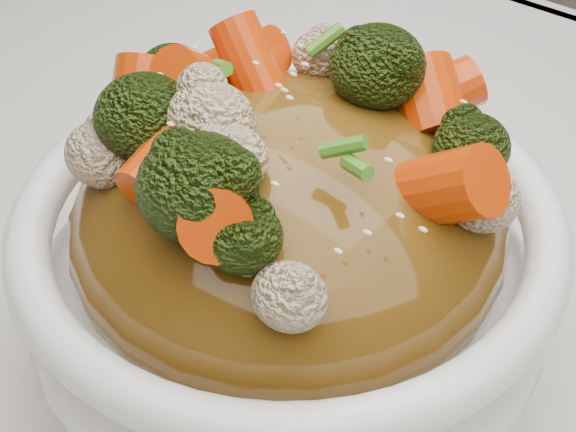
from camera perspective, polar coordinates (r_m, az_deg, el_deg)
The scene contains 8 objects.
tablecloth at distance 0.43m, azimuth 8.62°, elevation -11.71°, with size 1.20×0.80×0.04m, color silver.
bowl at distance 0.38m, azimuth 0.00°, elevation -4.18°, with size 0.24×0.24×0.10m, color white, non-canonical shape.
sauce_base at distance 0.36m, azimuth 0.00°, elevation -0.41°, with size 0.19×0.19×0.11m, color #58380F.
carrots at distance 0.31m, azimuth 0.00°, elevation 9.21°, with size 0.19×0.19×0.06m, color #D33C06, non-canonical shape.
broccoli at distance 0.31m, azimuth 0.00°, elevation 9.03°, with size 0.19×0.19×0.05m, color black, non-canonical shape.
cauliflower at distance 0.32m, azimuth 0.00°, elevation 8.69°, with size 0.19×0.19×0.04m, color beige, non-canonical shape.
scallions at distance 0.31m, azimuth 0.00°, elevation 9.38°, with size 0.14×0.14×0.02m, color #44841E, non-canonical shape.
sesame_seeds at distance 0.31m, azimuth 0.00°, elevation 9.38°, with size 0.17×0.17×0.01m, color beige, non-canonical shape.
Camera 1 is at (0.12, -0.24, 1.06)m, focal length 50.00 mm.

